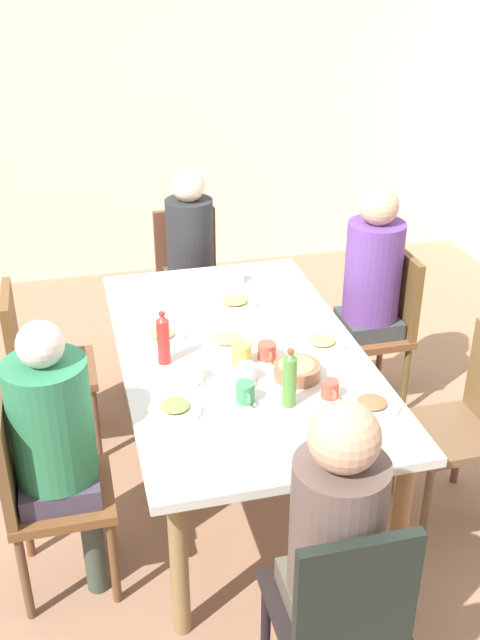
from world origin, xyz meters
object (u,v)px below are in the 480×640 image
chair_1 (469,418)px  plate_4 (321,343)px  bowl_0 (297,369)px  bottle_0 (290,379)px  plate_2 (162,336)px  chair_4 (189,275)px  cup_0 (330,389)px  cup_4 (194,373)px  plate_0 (372,405)px  bottle_1 (163,339)px  plate_1 (175,408)px  cup_1 (242,354)px  cup_2 (236,276)px  person_4 (191,250)px  cup_3 (267,351)px  person_5 (56,436)px  cup_5 (246,373)px  person_3 (371,281)px  chair_2 (341,611)px  cup_6 (245,392)px  plate_5 (227,341)px  person_2 (335,536)px  chair_0 (37,362)px  chair_5 (39,484)px  plate_3 (235,302)px  dining_table (240,363)px  chair_3 (382,320)px

chair_1 → plate_4: bearing=-127.3°
bowl_0 → bottle_0: bottle_0 is taller
plate_2 → bowl_0: (0.48, 0.51, 0.03)m
chair_4 → cup_0: 1.82m
chair_1 → cup_4: 1.22m
plate_0 → bottle_1: bearing=-126.1°
plate_1 → cup_1: 0.45m
plate_0 → cup_2: cup_2 is taller
person_4 → cup_0: bearing=8.8°
chair_1 → chair_4: bearing=-152.9°
person_4 → cup_3: size_ratio=10.22×
person_5 → cup_4: person_5 is taller
cup_4 → chair_4: bearing=170.7°
chair_1 → cup_4: chair_1 is taller
cup_0 → cup_5: bearing=-124.7°
person_3 → cup_5: (0.73, -0.86, -0.00)m
chair_2 → plate_0: bearing=151.9°
cup_1 → bottle_0: size_ratio=0.48×
cup_2 → person_4: bearing=-163.8°
bowl_0 → cup_6: size_ratio=1.75×
plate_5 → cup_2: (-0.64, 0.20, 0.02)m
chair_1 → cup_3: bearing=-113.8°
person_2 → person_4: (-2.46, 0.00, -0.03)m
chair_4 → cup_3: 1.45m
chair_0 → person_3: person_3 is taller
person_4 → plate_5: person_4 is taller
chair_4 → bowl_0: (1.61, 0.18, 0.25)m
person_2 → cup_0: 0.81m
cup_0 → cup_6: cup_6 is taller
chair_2 → cup_0: 0.93m
plate_2 → cup_3: bearing=55.1°
chair_4 → person_5: bearing=-24.8°
person_2 → chair_5: bearing=-129.6°
cup_2 → plate_3: bearing=-14.8°
cup_4 → person_3: bearing=122.3°
cup_1 → cup_5: bearing=-5.1°
person_3 → cup_3: person_3 is taller
plate_5 → bottle_1: size_ratio=0.95×
person_5 → cup_1: bearing=113.1°
cup_4 → plate_0: bearing=60.5°
cup_0 → bottle_0: (0.01, -0.18, 0.08)m
person_3 → cup_3: bearing=-51.6°
person_2 → dining_table: bearing=180.0°
person_5 → cup_5: bearing=105.0°
chair_1 → bowl_0: size_ratio=4.55×
cup_6 → chair_3: bearing=131.6°
dining_table → cup_6: (0.41, -0.08, 0.11)m
plate_2 → bottle_0: bearing=31.8°
person_5 → cup_1: size_ratio=9.91×
person_3 → cup_1: bearing=-54.9°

